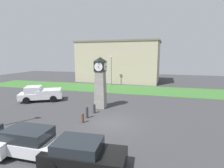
# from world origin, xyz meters

# --- Properties ---
(ground_plane) EXTENTS (80.50, 80.50, 0.00)m
(ground_plane) POSITION_xyz_m (0.00, 0.00, 0.00)
(ground_plane) COLOR #38383A
(clock_tower) EXTENTS (1.45, 1.48, 5.44)m
(clock_tower) POSITION_xyz_m (-2.32, 3.98, 2.72)
(clock_tower) COLOR gray
(clock_tower) RESTS_ON ground_plane
(bollard_near_tower) EXTENTS (0.21, 0.21, 1.03)m
(bollard_near_tower) POSITION_xyz_m (-2.38, 3.59, 0.52)
(bollard_near_tower) COLOR brown
(bollard_near_tower) RESTS_ON ground_plane
(bollard_mid_row) EXTENTS (0.26, 0.26, 0.95)m
(bollard_mid_row) POSITION_xyz_m (-2.31, 2.02, 0.48)
(bollard_mid_row) COLOR #333338
(bollard_mid_row) RESTS_ON ground_plane
(bollard_far_row) EXTENTS (0.23, 0.23, 1.06)m
(bollard_far_row) POSITION_xyz_m (-2.46, 0.59, 0.54)
(bollard_far_row) COLOR #333338
(bollard_far_row) RESTS_ON ground_plane
(bollard_end_row) EXTENTS (0.21, 0.21, 0.87)m
(bollard_end_row) POSITION_xyz_m (-2.35, -0.56, 0.44)
(bollard_end_row) COLOR brown
(bollard_end_row) RESTS_ON ground_plane
(car_near_tower) EXTENTS (4.61, 1.97, 1.54)m
(car_near_tower) POSITION_xyz_m (-3.10, -5.72, 0.78)
(car_near_tower) COLOR silver
(car_near_tower) RESTS_ON ground_plane
(car_by_building) EXTENTS (4.30, 2.19, 1.42)m
(car_by_building) POSITION_xyz_m (0.14, -5.99, 0.73)
(car_by_building) COLOR black
(car_by_building) RESTS_ON ground_plane
(pickup_truck) EXTENTS (5.42, 4.30, 1.85)m
(pickup_truck) POSITION_xyz_m (-10.38, 4.68, 0.93)
(pickup_truck) COLOR silver
(pickup_truck) RESTS_ON ground_plane
(street_lamp_far_side) EXTENTS (0.50, 0.24, 5.53)m
(street_lamp_far_side) POSITION_xyz_m (-4.85, 17.58, 3.25)
(street_lamp_far_side) COLOR slate
(street_lamp_far_side) RESTS_ON ground_plane
(warehouse_blue_far) EXTENTS (17.72, 9.47, 8.54)m
(warehouse_blue_far) POSITION_xyz_m (-4.93, 23.91, 4.28)
(warehouse_blue_far) COLOR #B7A88E
(warehouse_blue_far) RESTS_ON ground_plane
(grass_verge_far) EXTENTS (48.30, 7.48, 0.04)m
(grass_verge_far) POSITION_xyz_m (-3.42, 14.76, 0.02)
(grass_verge_far) COLOR #386B2D
(grass_verge_far) RESTS_ON ground_plane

